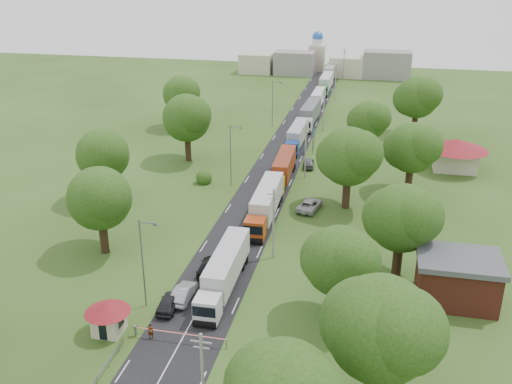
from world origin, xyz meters
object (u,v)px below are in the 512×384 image
(truck_0, at_px, (224,271))
(pedestrian_near, at_px, (151,332))
(info_sign, at_px, (314,136))
(car_lane_front, at_px, (169,302))
(car_lane_mid, at_px, (183,293))
(guard_booth, at_px, (108,313))
(boom_barrier, at_px, (166,332))

(truck_0, relative_size, pedestrian_near, 9.61)
(info_sign, xyz_separation_m, truck_0, (-3.59, -49.90, -0.82))
(car_lane_front, relative_size, car_lane_mid, 0.95)
(guard_booth, distance_m, info_sign, 61.27)
(info_sign, relative_size, car_lane_front, 0.90)
(info_sign, relative_size, car_lane_mid, 0.86)
(car_lane_mid, bearing_deg, car_lane_front, 65.37)
(pedestrian_near, bearing_deg, info_sign, 65.25)
(truck_0, distance_m, car_lane_front, 7.01)
(info_sign, bearing_deg, car_lane_mid, -97.81)
(guard_booth, height_order, car_lane_mid, guard_booth)
(info_sign, height_order, car_lane_mid, info_sign)
(car_lane_front, distance_m, car_lane_mid, 2.20)
(guard_booth, relative_size, car_lane_front, 0.97)
(info_sign, bearing_deg, pedestrian_near, -97.67)
(boom_barrier, distance_m, car_lane_mid, 7.04)
(info_sign, bearing_deg, guard_booth, -101.68)
(info_sign, xyz_separation_m, pedestrian_near, (-8.09, -60.07, -2.23))
(guard_booth, relative_size, pedestrian_near, 2.85)
(pedestrian_near, bearing_deg, car_lane_mid, 66.32)
(boom_barrier, bearing_deg, pedestrian_near, -177.55)
(guard_booth, distance_m, pedestrian_near, 4.53)
(car_lane_front, height_order, car_lane_mid, car_lane_mid)
(boom_barrier, relative_size, car_lane_front, 2.03)
(boom_barrier, bearing_deg, info_sign, 83.76)
(car_lane_mid, distance_m, pedestrian_near, 7.11)
(car_lane_front, relative_size, pedestrian_near, 2.94)
(truck_0, bearing_deg, boom_barrier, -106.37)
(guard_booth, height_order, truck_0, truck_0)
(boom_barrier, relative_size, info_sign, 2.25)
(guard_booth, bearing_deg, car_lane_mid, 53.79)
(boom_barrier, xyz_separation_m, car_lane_front, (-1.64, 5.00, -0.12))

